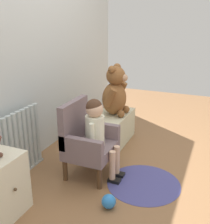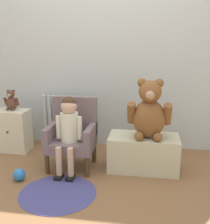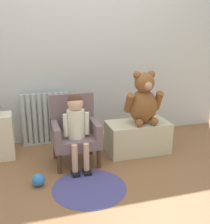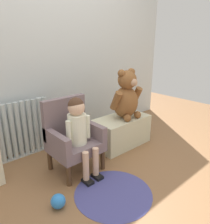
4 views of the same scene
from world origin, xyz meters
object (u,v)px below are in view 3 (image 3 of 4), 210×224
at_px(radiator, 46,119).
at_px(floor_rug, 89,188).
at_px(child_armchair, 75,130).
at_px(large_teddy_bear, 143,101).
at_px(toy_ball, 38,180).
at_px(child_figure, 76,121).
at_px(low_bench, 138,137).

xyz_separation_m(radiator, floor_rug, (0.26, -1.09, -0.30)).
bearing_deg(child_armchair, large_teddy_bear, 0.59).
relative_size(radiator, large_teddy_bear, 1.09).
bearing_deg(child_armchair, toy_ball, -135.96).
bearing_deg(large_teddy_bear, child_armchair, -179.41).
xyz_separation_m(radiator, child_armchair, (0.24, -0.54, 0.03)).
bearing_deg(toy_ball, floor_rug, -21.29).
height_order(child_figure, low_bench, child_figure).
bearing_deg(toy_ball, low_bench, 20.78).
distance_m(radiator, low_bench, 1.08).
bearing_deg(child_figure, low_bench, 11.66).
bearing_deg(child_figure, toy_ball, -145.61).
height_order(radiator, low_bench, radiator).
height_order(child_armchair, large_teddy_bear, large_teddy_bear).
relative_size(child_armchair, low_bench, 1.02).
bearing_deg(radiator, child_armchair, -65.95).
distance_m(child_armchair, large_teddy_bear, 0.79).
relative_size(large_teddy_bear, toy_ball, 5.02).
height_order(large_teddy_bear, floor_rug, large_teddy_bear).
bearing_deg(large_teddy_bear, toy_ball, -161.01).
bearing_deg(low_bench, toy_ball, -159.22).
height_order(child_figure, toy_ball, child_figure).
height_order(child_armchair, child_figure, child_figure).
bearing_deg(radiator, toy_ball, -99.63).
relative_size(low_bench, toy_ball, 6.01).
bearing_deg(child_figure, child_armchair, 90.00).
bearing_deg(child_armchair, radiator, 114.05).
bearing_deg(floor_rug, child_armchair, 91.90).
relative_size(child_armchair, child_figure, 0.94).
bearing_deg(radiator, floor_rug, -76.59).
distance_m(large_teddy_bear, toy_ball, 1.32).
distance_m(child_armchair, low_bench, 0.72).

